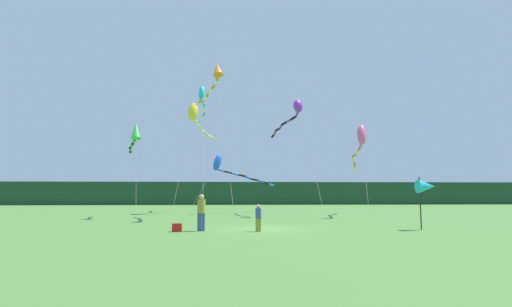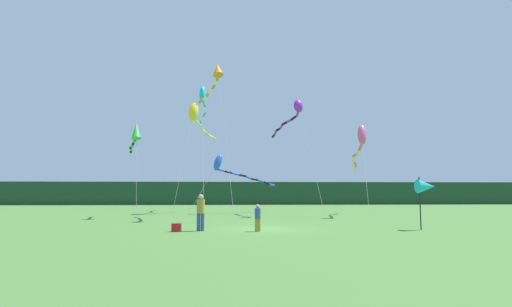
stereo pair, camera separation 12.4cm
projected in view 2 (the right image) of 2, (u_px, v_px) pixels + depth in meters
name	position (u px, v px, depth m)	size (l,w,h in m)	color
ground_plane	(263.00, 229.00, 20.14)	(120.00, 120.00, 0.00)	#477533
distant_treeline	(242.00, 193.00, 65.02)	(108.00, 3.36, 3.68)	#1E4228
person_adult	(201.00, 210.00, 19.11)	(0.39, 0.39, 1.76)	#334C8C
person_child	(258.00, 216.00, 18.81)	(0.28, 0.28, 1.28)	olive
cooler_box	(177.00, 227.00, 18.68)	(0.45, 0.31, 0.39)	red
banner_flag_pole	(426.00, 187.00, 19.81)	(0.90, 0.70, 2.63)	black
kite_yellow	(195.00, 114.00, 36.77)	(3.17, 8.48, 10.33)	#B2B2B2
kite_rainbow	(360.00, 142.00, 31.22)	(2.47, 10.49, 7.25)	#B2B2B2
kite_purple	(294.00, 112.00, 32.56)	(2.83, 9.48, 9.49)	#B2B2B2
kite_cyan	(203.00, 100.00, 38.50)	(1.42, 11.74, 12.23)	#B2B2B2
kite_orange	(215.00, 77.00, 28.65)	(3.30, 8.30, 11.19)	#B2B2B2
kite_blue	(227.00, 167.00, 36.25)	(8.02, 5.27, 5.47)	#B2B2B2
kite_green	(136.00, 133.00, 29.59)	(1.82, 4.66, 7.18)	#B2B2B2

